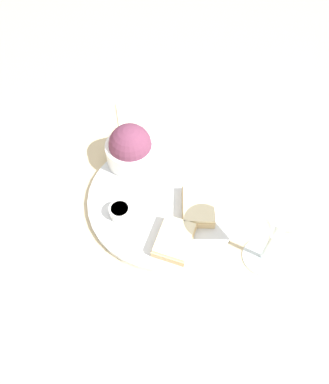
% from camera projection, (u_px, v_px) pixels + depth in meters
% --- Properties ---
extents(ground_plane, '(4.00, 4.00, 0.00)m').
position_uv_depth(ground_plane, '(164.00, 201.00, 0.82)').
color(ground_plane, '#C6B289').
extents(dinner_plate, '(0.33, 0.33, 0.01)m').
position_uv_depth(dinner_plate, '(164.00, 199.00, 0.81)').
color(dinner_plate, silver).
rests_on(dinner_plate, ground_plane).
extents(salad_bowl, '(0.11, 0.11, 0.10)m').
position_uv_depth(salad_bowl, '(131.00, 148.00, 0.83)').
color(salad_bowl, white).
rests_on(salad_bowl, dinner_plate).
extents(sauce_ramekin, '(0.04, 0.04, 0.03)m').
position_uv_depth(sauce_ramekin, '(120.00, 211.00, 0.77)').
color(sauce_ramekin, white).
rests_on(sauce_ramekin, dinner_plate).
extents(cheese_toast_near, '(0.11, 0.10, 0.03)m').
position_uv_depth(cheese_toast_near, '(174.00, 240.00, 0.74)').
color(cheese_toast_near, '#D1B27F').
rests_on(cheese_toast_near, dinner_plate).
extents(cheese_toast_far, '(0.10, 0.08, 0.03)m').
position_uv_depth(cheese_toast_far, '(198.00, 206.00, 0.78)').
color(cheese_toast_far, '#D1B27F').
rests_on(cheese_toast_far, dinner_plate).
extents(wine_glass, '(0.08, 0.08, 0.19)m').
position_uv_depth(wine_glass, '(278.00, 225.00, 0.63)').
color(wine_glass, silver).
rests_on(wine_glass, ground_plane).
extents(napkin, '(0.12, 0.12, 0.01)m').
position_uv_depth(napkin, '(140.00, 117.00, 0.95)').
color(napkin, beige).
rests_on(napkin, ground_plane).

